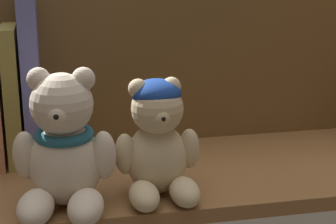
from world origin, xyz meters
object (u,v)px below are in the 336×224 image
(book_7, at_px, (32,78))
(teddy_bear_smaller, at_px, (158,141))
(teddy_bear_larger, at_px, (64,150))
(book_6, at_px, (14,94))

(book_7, distance_m, teddy_bear_smaller, 0.23)
(book_7, xyz_separation_m, teddy_bear_larger, (0.04, -0.18, -0.05))
(book_7, height_order, teddy_bear_larger, book_7)
(teddy_bear_larger, distance_m, teddy_bear_smaller, 0.12)
(teddy_bear_larger, relative_size, teddy_bear_smaller, 1.13)
(book_6, xyz_separation_m, book_7, (0.03, 0.00, 0.02))
(book_6, bearing_deg, book_7, 0.00)
(book_6, distance_m, book_7, 0.04)
(book_6, relative_size, book_7, 0.81)
(teddy_bear_larger, xyz_separation_m, teddy_bear_smaller, (0.12, 0.01, -0.00))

